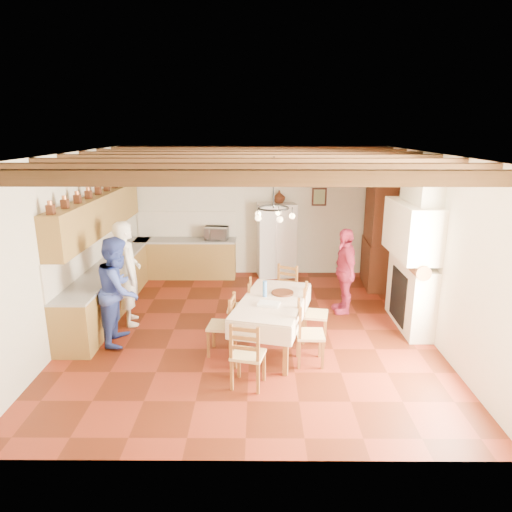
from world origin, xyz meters
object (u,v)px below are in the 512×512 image
at_px(hutch, 378,235).
at_px(chair_left_near, 221,324).
at_px(dining_table, 272,304).
at_px(chair_left_far, 240,307).
at_px(chair_right_near, 310,333).
at_px(person_man, 128,273).
at_px(chair_end_far, 284,292).
at_px(person_woman_red, 345,271).
at_px(chair_right_far, 315,313).
at_px(refrigerator, 276,239).
at_px(person_woman_blue, 119,290).
at_px(microwave, 216,233).
at_px(chair_end_near, 248,353).

relative_size(hutch, chair_left_near, 2.37).
relative_size(dining_table, chair_left_near, 2.09).
height_order(chair_left_near, chair_left_far, same).
xyz_separation_m(chair_right_near, person_man, (-3.06, 1.45, 0.45)).
distance_m(hutch, chair_end_far, 2.86).
relative_size(dining_table, person_woman_red, 1.24).
bearing_deg(chair_right_far, chair_left_near, 117.53).
height_order(hutch, chair_left_near, hutch).
bearing_deg(person_man, hutch, -86.69).
distance_m(refrigerator, person_woman_blue, 4.42).
distance_m(hutch, dining_table, 3.84).
bearing_deg(chair_left_far, microwave, -165.33).
bearing_deg(chair_right_near, dining_table, 47.18).
relative_size(person_man, person_woman_blue, 1.06).
height_order(dining_table, chair_left_near, chair_left_near).
height_order(refrigerator, dining_table, refrigerator).
relative_size(hutch, dining_table, 1.13).
height_order(chair_end_far, microwave, microwave).
bearing_deg(microwave, chair_left_near, -79.03).
xyz_separation_m(chair_right_near, person_woman_red, (0.85, 1.99, 0.33)).
xyz_separation_m(chair_end_near, microwave, (-0.83, 4.73, 0.57)).
bearing_deg(person_woman_blue, chair_right_far, -91.98).
distance_m(hutch, chair_end_near, 5.01).
relative_size(dining_table, chair_end_near, 2.09).
bearing_deg(person_man, chair_left_far, -121.89).
distance_m(hutch, chair_right_far, 3.30).
xyz_separation_m(chair_left_near, chair_right_far, (1.50, 0.45, 0.00)).
height_order(chair_right_near, person_woman_red, person_woman_red).
distance_m(chair_left_far, person_man, 2.07).
bearing_deg(dining_table, person_woman_red, 46.38).
bearing_deg(chair_right_near, hutch, -26.45).
distance_m(chair_left_far, person_woman_red, 2.19).
bearing_deg(chair_end_near, person_woman_blue, -18.80).
relative_size(chair_left_far, person_woman_blue, 0.55).
relative_size(chair_end_near, person_man, 0.52).
bearing_deg(person_man, chair_left_near, -143.25).
xyz_separation_m(refrigerator, person_woman_red, (1.21, -2.28, -0.05)).
distance_m(refrigerator, dining_table, 3.75).
bearing_deg(chair_left_far, refrigerator, 170.17).
distance_m(chair_right_far, person_man, 3.32).
bearing_deg(chair_left_near, chair_end_far, 151.50).
relative_size(chair_left_far, person_woman_red, 0.59).
bearing_deg(chair_end_far, chair_right_near, -53.38).
relative_size(chair_left_far, chair_right_near, 1.00).
xyz_separation_m(refrigerator, chair_end_near, (-0.55, -4.90, -0.38)).
xyz_separation_m(chair_end_near, person_woman_red, (1.75, 2.62, 0.33)).
bearing_deg(chair_left_near, person_man, -116.43).
xyz_separation_m(chair_left_far, chair_right_far, (1.24, -0.27, 0.00)).
bearing_deg(chair_left_far, dining_table, 50.31).
bearing_deg(person_woman_red, chair_end_far, -82.48).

